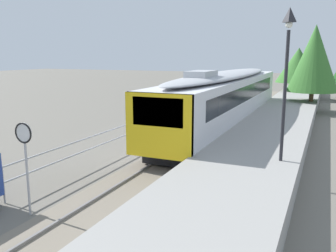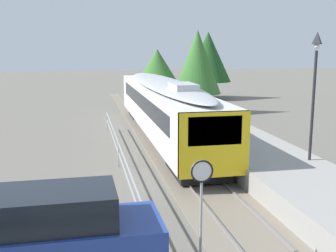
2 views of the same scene
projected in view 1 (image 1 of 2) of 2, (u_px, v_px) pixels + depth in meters
ground_plane at (152, 139)px, 20.45m from camera, size 160.00×160.00×0.00m
track_rails at (202, 143)px, 19.26m from camera, size 3.20×60.00×0.14m
commuter_train at (226, 95)px, 23.08m from camera, size 2.82×20.72×3.74m
station_platform at (265, 142)px, 17.89m from camera, size 3.90×60.00×0.90m
platform_lamp_mid_platform at (287, 56)px, 12.41m from camera, size 0.34×0.34×5.35m
speed_limit_sign at (25, 146)px, 10.32m from camera, size 0.61×0.10×2.81m
carpark_fence at (3, 176)px, 11.42m from camera, size 0.06×36.06×1.25m
tree_behind_station_far at (314, 59)px, 29.13m from camera, size 4.05×4.05×7.06m
tree_distant_left at (298, 65)px, 38.02m from camera, size 4.53×4.53×5.41m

